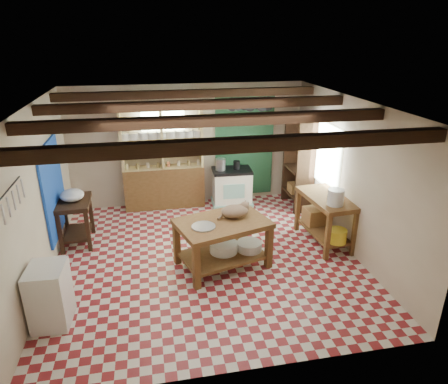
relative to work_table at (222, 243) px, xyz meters
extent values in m
cube|color=maroon|center=(-0.23, 0.27, -0.41)|extent=(5.00, 5.00, 0.02)
cube|color=#414045|center=(-0.23, 0.27, 2.20)|extent=(5.00, 5.00, 0.02)
cube|color=beige|center=(-0.23, 2.77, 0.90)|extent=(5.00, 0.04, 2.60)
cube|color=beige|center=(-0.23, -2.23, 0.90)|extent=(5.00, 0.04, 2.60)
cube|color=beige|center=(-2.73, 0.27, 0.90)|extent=(0.04, 5.00, 2.60)
cube|color=beige|center=(2.27, 0.27, 0.90)|extent=(0.04, 5.00, 2.60)
cube|color=#321D11|center=(-0.23, 0.27, 2.08)|extent=(5.00, 3.80, 0.15)
cube|color=#1845B5|center=(-2.70, 1.17, 0.70)|extent=(0.04, 1.40, 1.60)
cube|color=#1F4D2F|center=(1.02, 2.74, 0.85)|extent=(1.30, 0.04, 2.30)
cube|color=white|center=(-0.73, 2.75, 1.30)|extent=(0.90, 0.02, 0.80)
cube|color=white|center=(2.25, 1.27, 1.00)|extent=(0.02, 1.30, 1.20)
cube|color=black|center=(-2.67, -0.93, 1.38)|extent=(0.06, 0.90, 0.28)
cube|color=black|center=(1.02, 2.32, 1.78)|extent=(0.86, 0.12, 0.36)
cube|color=#D4BC7A|center=(-0.78, 2.58, 0.70)|extent=(1.70, 0.34, 2.20)
cube|color=#321D11|center=(2.05, 2.07, 0.60)|extent=(0.40, 0.86, 2.00)
cube|color=brown|center=(0.00, 0.00, 0.00)|extent=(1.62, 1.30, 0.80)
cube|color=white|center=(0.68, 2.42, 0.01)|extent=(0.86, 0.60, 0.82)
cube|color=#321D11|center=(-2.43, 1.24, 0.02)|extent=(0.59, 0.84, 0.83)
cube|color=silver|center=(-2.45, -0.94, 0.01)|extent=(0.49, 0.57, 0.83)
cube|color=brown|center=(1.95, 0.42, 0.05)|extent=(0.73, 1.30, 0.89)
ellipsoid|color=#917054|center=(0.23, 0.12, 0.50)|extent=(0.54, 0.50, 0.20)
cylinder|color=#B1B0B8|center=(-0.32, -0.15, 0.41)|extent=(0.46, 0.46, 0.02)
cylinder|color=silver|center=(0.03, 0.06, -0.11)|extent=(0.57, 0.57, 0.16)
cylinder|color=silver|center=(0.46, 0.03, -0.12)|extent=(0.51, 0.51, 0.14)
cylinder|color=#B1B0B8|center=(0.43, 2.43, 0.54)|extent=(0.22, 0.22, 0.25)
cylinder|color=black|center=(0.78, 2.42, 0.51)|extent=(0.15, 0.15, 0.18)
ellipsoid|color=silver|center=(-2.43, 1.24, 0.53)|extent=(0.42, 0.42, 0.20)
cylinder|color=silver|center=(1.93, 0.06, 0.63)|extent=(0.30, 0.30, 0.27)
cube|color=olive|center=(1.92, 0.72, -0.01)|extent=(0.46, 0.39, 0.31)
cylinder|color=yellow|center=(1.99, -0.03, -0.05)|extent=(0.34, 0.34, 0.23)
camera|label=1|loc=(-1.06, -5.57, 3.18)|focal=32.00mm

